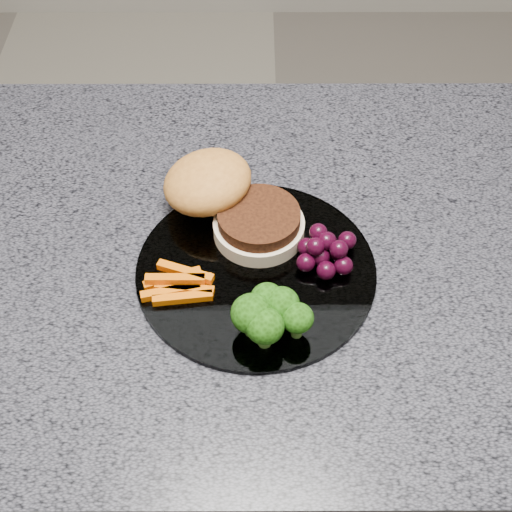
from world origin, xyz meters
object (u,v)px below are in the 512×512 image
at_px(plate, 256,270).
at_px(grape_bunch, 326,250).
at_px(burger, 225,199).
at_px(island_cabinet, 301,436).

distance_m(plate, grape_bunch, 0.08).
height_order(plate, burger, burger).
xyz_separation_m(burger, grape_bunch, (0.11, -0.07, -0.01)).
distance_m(island_cabinet, plate, 0.48).
bearing_deg(plate, burger, 113.03).
xyz_separation_m(plate, burger, (-0.03, 0.08, 0.03)).
bearing_deg(burger, island_cabinet, 0.70).
relative_size(burger, grape_bunch, 2.83).
distance_m(plate, burger, 0.09).
distance_m(burger, grape_bunch, 0.13).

